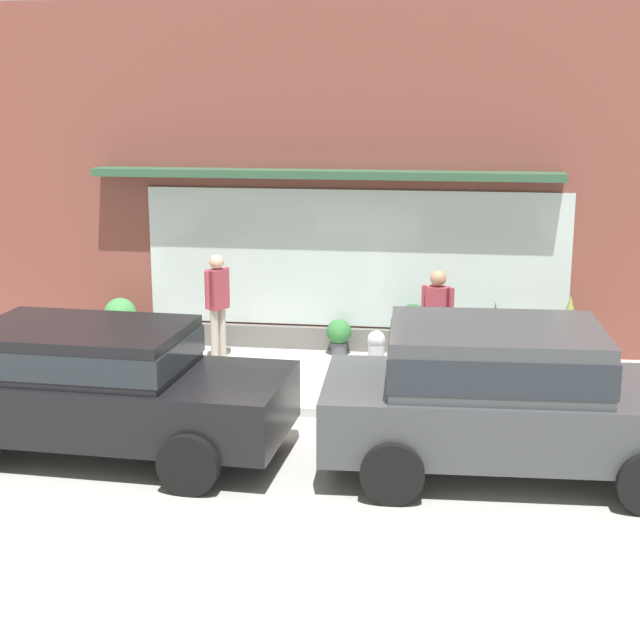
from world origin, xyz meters
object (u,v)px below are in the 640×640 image
Objects in this scene: fire_hydrant at (376,360)px; potted_plant_corner_tall at (121,322)px; pedestrian_passerby at (218,299)px; potted_plant_near_hydrant at (494,333)px; potted_plant_low_front at (339,335)px; pedestrian_with_handbag at (436,320)px; parked_car_dark_gray at (505,391)px; potted_plant_window_left at (413,330)px; potted_plant_window_right at (568,332)px; parked_car_black at (95,382)px.

fire_hydrant reaches higher than potted_plant_corner_tall.
pedestrian_passerby is 4.26m from potted_plant_near_hydrant.
pedestrian_with_handbag is at bearing -43.36° from potted_plant_low_front.
potted_plant_window_left is at bearing 102.90° from parked_car_dark_gray.
parked_car_dark_gray reaches higher than potted_plant_low_front.
fire_hydrant is 0.77× the size of potted_plant_window_right.
pedestrian_passerby is 0.40× the size of parked_car_dark_gray.
parked_car_black reaches higher than potted_plant_near_hydrant.
pedestrian_with_handbag is 4.86m from parked_car_black.
parked_car_black is at bearing -73.63° from potted_plant_corner_tall.
potted_plant_window_right is at bearing 0.75° from potted_plant_window_left.
pedestrian_with_handbag is at bearing -145.87° from potted_plant_window_right.
pedestrian_with_handbag reaches higher than fire_hydrant.
pedestrian_passerby is at bearing 134.46° from parked_car_dark_gray.
parked_car_dark_gray is (0.82, -2.97, -0.04)m from pedestrian_with_handbag.
potted_plant_window_right is (1.96, 1.33, -0.45)m from pedestrian_with_handbag.
parked_car_black is (-2.94, -2.88, 0.45)m from fire_hydrant.
potted_plant_window_left reaches higher than fire_hydrant.
pedestrian_passerby is at bearing -172.41° from potted_plant_near_hydrant.
potted_plant_corner_tall is 1.47× the size of potted_plant_low_front.
potted_plant_window_right reaches higher than potted_plant_corner_tall.
potted_plant_corner_tall reaches higher than potted_plant_low_front.
potted_plant_window_right is at bearing 0.38° from potted_plant_corner_tall.
potted_plant_corner_tall is at bearing -179.62° from potted_plant_window_right.
potted_plant_window_right is (1.13, 4.30, -0.41)m from parked_car_dark_gray.
potted_plant_corner_tall is at bearing 141.38° from parked_car_dark_gray.
parked_car_black is at bearing -115.90° from potted_plant_low_front.
parked_car_black reaches higher than potted_plant_low_front.
parked_car_dark_gray is at bearing -59.40° from fire_hydrant.
pedestrian_passerby reaches higher than potted_plant_window_right.
potted_plant_window_left is (-1.23, -0.15, 0.03)m from potted_plant_near_hydrant.
potted_plant_near_hydrant is at bearing 6.80° from potted_plant_window_left.
potted_plant_window_right is at bearing 72.63° from parked_car_dark_gray.
pedestrian_with_handbag reaches higher than potted_plant_corner_tall.
potted_plant_low_front is at bearing 178.12° from potted_plant_window_right.
parked_car_black is at bearing -135.33° from potted_plant_near_hydrant.
potted_plant_low_front is (-2.35, 4.42, -0.60)m from parked_car_dark_gray.
potted_plant_window_right reaches higher than fire_hydrant.
pedestrian_passerby reaches higher than fire_hydrant.
parked_car_dark_gray reaches higher than potted_plant_corner_tall.
fire_hydrant is at bearing -19.69° from potted_plant_corner_tall.
potted_plant_window_right is 1.93× the size of potted_plant_low_front.
potted_plant_window_right is 3.49m from potted_plant_low_front.
potted_plant_low_front is 0.64× the size of potted_plant_window_left.
parked_car_dark_gray reaches higher than potted_plant_window_right.
potted_plant_low_front is at bearing -25.60° from pedestrian_with_handbag.
potted_plant_window_left reaches higher than potted_plant_corner_tall.
potted_plant_corner_tall is 0.76× the size of potted_plant_window_right.
pedestrian_with_handbag is 2.94× the size of potted_plant_low_front.
pedestrian_with_handbag reaches higher than potted_plant_window_right.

